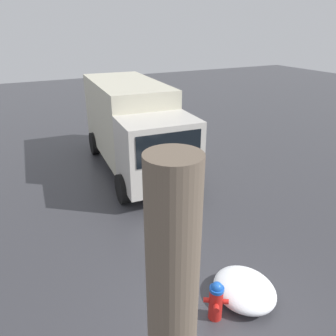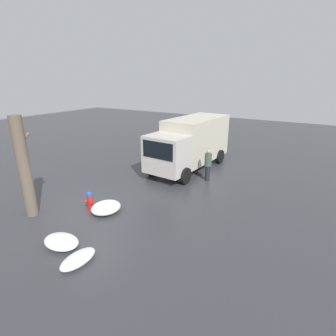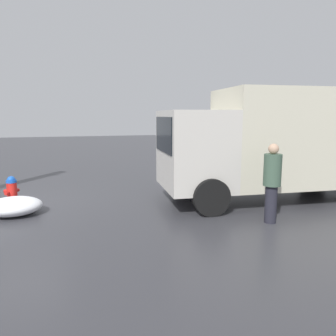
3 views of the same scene
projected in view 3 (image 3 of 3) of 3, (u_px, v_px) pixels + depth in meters
ground_plane at (13, 207)px, 8.60m from camera, size 60.00×60.00×0.00m
fire_hydrant at (12, 191)px, 8.53m from camera, size 0.38×0.43×0.81m
delivery_truck at (282, 141)px, 9.17m from camera, size 6.66×2.89×3.07m
pedestrian at (272, 180)px, 7.18m from camera, size 0.38×0.38×1.77m
snow_pile_by_hydrant at (14, 206)px, 7.86m from camera, size 1.31×1.16×0.42m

